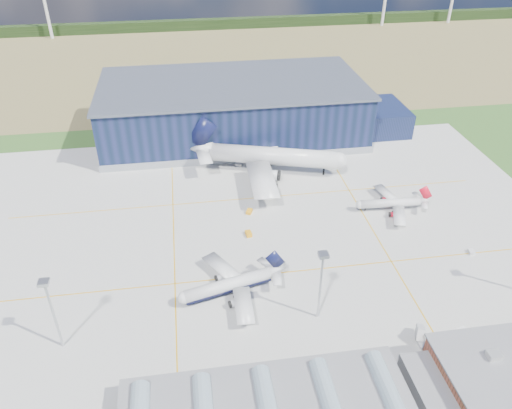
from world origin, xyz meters
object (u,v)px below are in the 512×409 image
gse_cart_b (239,165)px  gse_tug_c (249,212)px  light_mast_center (321,275)px  gse_cart_a (471,252)px  hangar (238,111)px  airstair (420,335)px  airliner_red (391,199)px  car_b (500,345)px  light_mast_west (50,304)px  airliner_navy (228,280)px  gse_tug_a (249,234)px  gse_van_c (459,335)px  airliner_widebody (273,148)px

gse_cart_b → gse_tug_c: bearing=-153.9°
light_mast_center → gse_cart_a: bearing=19.1°
hangar → airstair: size_ratio=28.08×
gse_tug_c → airliner_red: bearing=18.2°
airstair → car_b: bearing=8.2°
gse_cart_a → hangar: bearing=128.4°
light_mast_west → airliner_red: (110.55, 49.07, -10.61)m
gse_cart_b → car_b: size_ratio=0.72×
airliner_navy → gse_cart_a: bearing=170.2°
gse_tug_c → airstair: airstair is taller
gse_tug_a → car_b: (59.23, -59.28, -0.04)m
hangar → gse_van_c: hangar is taller
airliner_widebody → airstair: size_ratio=13.27×
gse_tug_c → gse_cart_b: (0.58, 36.96, -0.05)m
gse_van_c → car_b: size_ratio=1.47×
light_mast_center → airliner_widebody: 85.15m
gse_cart_a → gse_cart_b: bearing=140.4°
gse_cart_a → gse_van_c: (-22.40, -33.86, 0.75)m
airliner_red → gse_tug_c: (-52.42, 5.97, -4.17)m
car_b → airstair: bearing=51.0°
gse_tug_a → gse_van_c: bearing=-54.6°
gse_tug_a → gse_tug_c: 13.93m
light_mast_west → gse_van_c: (105.48, -13.87, -14.10)m
airliner_navy → car_b: 76.08m
gse_cart_a → airliner_widebody: bearing=136.9°
car_b → gse_cart_a: bearing=-42.1°
airliner_red → car_b: size_ratio=7.83×
hangar → airliner_red: hangar is taller
gse_tug_a → car_b: 83.81m
light_mast_west → airstair: bearing=-7.5°
gse_cart_a → light_mast_center: bearing=-154.4°
gse_cart_a → car_b: car_b is taller
gse_cart_b → airliner_navy: bearing=-162.2°
airliner_widebody → gse_van_c: airliner_widebody is taller
airliner_red → gse_van_c: 63.24m
gse_tug_a → gse_cart_a: gse_tug_a is taller
light_mast_center → gse_tug_a: 46.05m
airliner_widebody → gse_cart_a: (55.26, -65.01, -10.60)m
airliner_widebody → airstair: airliner_widebody is taller
light_mast_west → airliner_widebody: (72.62, 85.00, -4.26)m
gse_tug_a → light_mast_west: bearing=-150.1°
gse_cart_a → airstair: bearing=-128.9°
gse_tug_c → gse_tug_a: bearing=-74.3°
light_mast_center → airliner_red: 64.54m
gse_van_c → car_b: bearing=-130.4°
hangar → gse_van_c: (42.67, -138.67, -10.29)m
airliner_widebody → gse_tug_a: size_ratio=21.63×
airliner_red → hangar: bearing=-54.1°
airstair → gse_cart_a: bearing=68.2°
gse_tug_a → car_b: bearing=-51.6°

